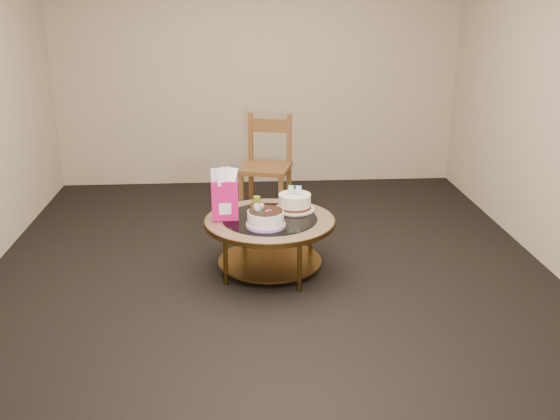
{
  "coord_description": "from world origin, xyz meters",
  "views": [
    {
      "loc": [
        -0.23,
        -4.53,
        2.13
      ],
      "look_at": [
        0.08,
        0.02,
        0.52
      ],
      "focal_mm": 40.0,
      "sensor_mm": 36.0,
      "label": 1
    }
  ],
  "objects": [
    {
      "name": "room_walls",
      "position": [
        0.0,
        0.0,
        1.54
      ],
      "size": [
        4.52,
        5.02,
        2.61
      ],
      "color": "#C5AE95",
      "rests_on": "ground"
    },
    {
      "name": "coffee_table",
      "position": [
        0.0,
        -0.0,
        0.38
      ],
      "size": [
        1.02,
        1.02,
        0.46
      ],
      "color": "brown",
      "rests_on": "ground"
    },
    {
      "name": "decorated_cake",
      "position": [
        -0.04,
        -0.17,
        0.51
      ],
      "size": [
        0.3,
        0.3,
        0.17
      ],
      "rotation": [
        0.0,
        0.0,
        0.24
      ],
      "color": "#AA89C2",
      "rests_on": "coffee_table"
    },
    {
      "name": "ground",
      "position": [
        0.0,
        0.0,
        0.0
      ],
      "size": [
        5.0,
        5.0,
        0.0
      ],
      "primitive_type": "plane",
      "color": "black",
      "rests_on": "ground"
    },
    {
      "name": "gift_bag",
      "position": [
        -0.34,
        0.01,
        0.66
      ],
      "size": [
        0.2,
        0.15,
        0.4
      ],
      "rotation": [
        0.0,
        0.0,
        0.03
      ],
      "color": "#E2157A",
      "rests_on": "coffee_table"
    },
    {
      "name": "dining_chair",
      "position": [
        0.04,
        1.36,
        0.5
      ],
      "size": [
        0.56,
        0.56,
        0.99
      ],
      "rotation": [
        0.0,
        0.0,
        -0.27
      ],
      "color": "brown",
      "rests_on": "ground"
    },
    {
      "name": "pillar_candle",
      "position": [
        -0.09,
        0.32,
        0.49
      ],
      "size": [
        0.11,
        0.11,
        0.08
      ],
      "rotation": [
        0.0,
        0.0,
        -0.15
      ],
      "color": "tan",
      "rests_on": "coffee_table"
    },
    {
      "name": "cream_cake",
      "position": [
        0.21,
        0.19,
        0.52
      ],
      "size": [
        0.32,
        0.32,
        0.2
      ],
      "rotation": [
        0.0,
        0.0,
        -0.21
      ],
      "color": "white",
      "rests_on": "coffee_table"
    }
  ]
}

